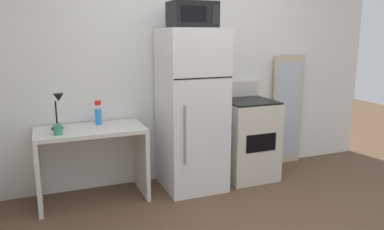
{
  "coord_description": "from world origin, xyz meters",
  "views": [
    {
      "loc": [
        -1.56,
        -2.37,
        1.66
      ],
      "look_at": [
        -0.18,
        1.1,
        0.86
      ],
      "focal_mm": 35.29,
      "sensor_mm": 36.0,
      "label": 1
    }
  ],
  "objects_px": {
    "desk_lamp": "(58,105)",
    "microwave": "(192,15)",
    "spray_bottle": "(98,115)",
    "refrigerator": "(192,110)",
    "leaning_mirror": "(287,110)",
    "coffee_mug": "(58,130)",
    "oven_range": "(247,138)",
    "desk": "(91,151)"
  },
  "relations": [
    {
      "from": "desk_lamp",
      "to": "microwave",
      "type": "xyz_separation_m",
      "value": [
        1.34,
        -0.13,
        0.86
      ]
    },
    {
      "from": "spray_bottle",
      "to": "microwave",
      "type": "bearing_deg",
      "value": -11.72
    },
    {
      "from": "refrigerator",
      "to": "leaning_mirror",
      "type": "relative_size",
      "value": 1.23
    },
    {
      "from": "coffee_mug",
      "to": "spray_bottle",
      "type": "bearing_deg",
      "value": 33.79
    },
    {
      "from": "oven_range",
      "to": "leaning_mirror",
      "type": "distance_m",
      "value": 0.81
    },
    {
      "from": "refrigerator",
      "to": "oven_range",
      "type": "height_order",
      "value": "refrigerator"
    },
    {
      "from": "spray_bottle",
      "to": "refrigerator",
      "type": "distance_m",
      "value": 0.97
    },
    {
      "from": "refrigerator",
      "to": "leaning_mirror",
      "type": "height_order",
      "value": "refrigerator"
    },
    {
      "from": "coffee_mug",
      "to": "desk",
      "type": "bearing_deg",
      "value": 24.79
    },
    {
      "from": "microwave",
      "to": "coffee_mug",
      "type": "bearing_deg",
      "value": -176.93
    },
    {
      "from": "desk_lamp",
      "to": "spray_bottle",
      "type": "height_order",
      "value": "desk_lamp"
    },
    {
      "from": "spray_bottle",
      "to": "leaning_mirror",
      "type": "height_order",
      "value": "leaning_mirror"
    },
    {
      "from": "desk",
      "to": "oven_range",
      "type": "height_order",
      "value": "oven_range"
    },
    {
      "from": "oven_range",
      "to": "spray_bottle",
      "type": "bearing_deg",
      "value": 174.84
    },
    {
      "from": "microwave",
      "to": "oven_range",
      "type": "relative_size",
      "value": 0.42
    },
    {
      "from": "spray_bottle",
      "to": "microwave",
      "type": "distance_m",
      "value": 1.4
    },
    {
      "from": "desk",
      "to": "leaning_mirror",
      "type": "height_order",
      "value": "leaning_mirror"
    },
    {
      "from": "refrigerator",
      "to": "oven_range",
      "type": "relative_size",
      "value": 1.56
    },
    {
      "from": "desk",
      "to": "desk_lamp",
      "type": "xyz_separation_m",
      "value": [
        -0.28,
        0.06,
        0.48
      ]
    },
    {
      "from": "coffee_mug",
      "to": "spray_bottle",
      "type": "relative_size",
      "value": 0.38
    },
    {
      "from": "desk",
      "to": "microwave",
      "type": "bearing_deg",
      "value": -3.62
    },
    {
      "from": "desk_lamp",
      "to": "coffee_mug",
      "type": "distance_m",
      "value": 0.28
    },
    {
      "from": "coffee_mug",
      "to": "leaning_mirror",
      "type": "bearing_deg",
      "value": 7.65
    },
    {
      "from": "desk",
      "to": "oven_range",
      "type": "relative_size",
      "value": 0.96
    },
    {
      "from": "desk_lamp",
      "to": "coffee_mug",
      "type": "bearing_deg",
      "value": -96.61
    },
    {
      "from": "desk",
      "to": "refrigerator",
      "type": "distance_m",
      "value": 1.12
    },
    {
      "from": "spray_bottle",
      "to": "leaning_mirror",
      "type": "distance_m",
      "value": 2.4
    },
    {
      "from": "desk",
      "to": "spray_bottle",
      "type": "distance_m",
      "value": 0.37
    },
    {
      "from": "desk",
      "to": "microwave",
      "type": "height_order",
      "value": "microwave"
    },
    {
      "from": "desk",
      "to": "leaning_mirror",
      "type": "distance_m",
      "value": 2.52
    },
    {
      "from": "desk_lamp",
      "to": "refrigerator",
      "type": "distance_m",
      "value": 1.35
    },
    {
      "from": "desk_lamp",
      "to": "leaning_mirror",
      "type": "relative_size",
      "value": 0.25
    },
    {
      "from": "coffee_mug",
      "to": "oven_range",
      "type": "relative_size",
      "value": 0.09
    },
    {
      "from": "refrigerator",
      "to": "leaning_mirror",
      "type": "distance_m",
      "value": 1.48
    },
    {
      "from": "oven_range",
      "to": "refrigerator",
      "type": "bearing_deg",
      "value": -177.83
    },
    {
      "from": "leaning_mirror",
      "to": "desk",
      "type": "bearing_deg",
      "value": -174.6
    },
    {
      "from": "microwave",
      "to": "spray_bottle",
      "type": "bearing_deg",
      "value": 168.28
    },
    {
      "from": "refrigerator",
      "to": "microwave",
      "type": "height_order",
      "value": "microwave"
    },
    {
      "from": "desk",
      "to": "desk_lamp",
      "type": "relative_size",
      "value": 2.99
    },
    {
      "from": "desk",
      "to": "oven_range",
      "type": "xyz_separation_m",
      "value": [
        1.77,
        -0.02,
        -0.05
      ]
    },
    {
      "from": "refrigerator",
      "to": "spray_bottle",
      "type": "bearing_deg",
      "value": 169.5
    },
    {
      "from": "coffee_mug",
      "to": "oven_range",
      "type": "bearing_deg",
      "value": 3.35
    }
  ]
}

